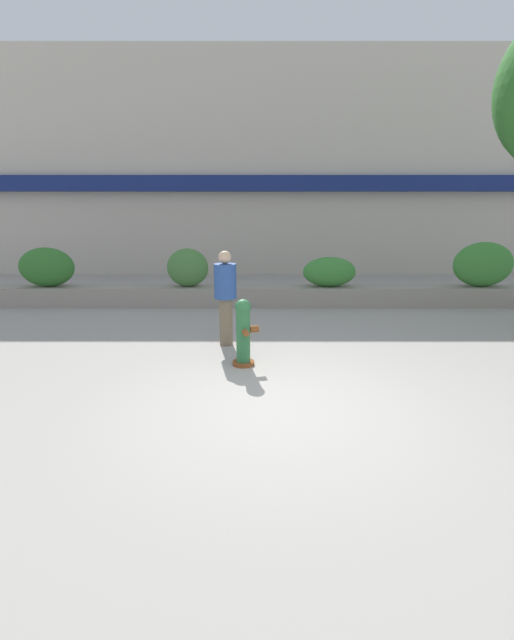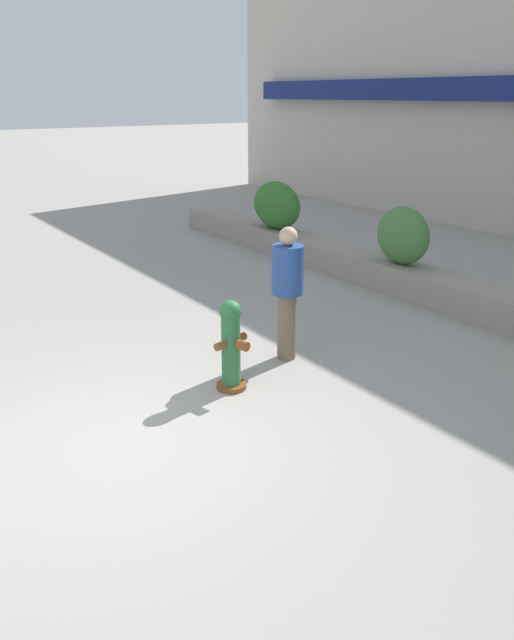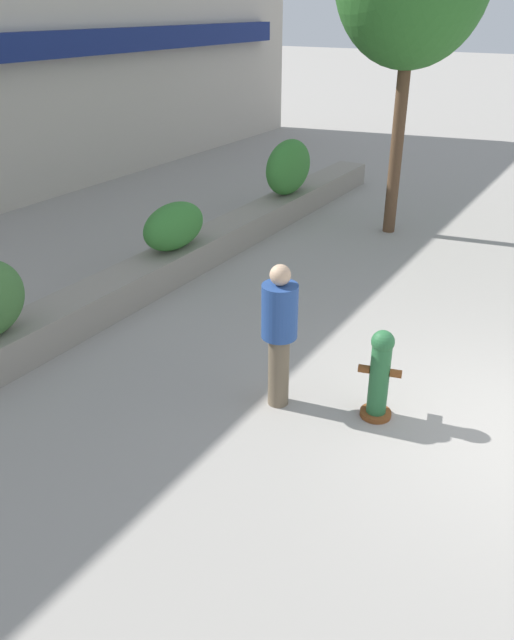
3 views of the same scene
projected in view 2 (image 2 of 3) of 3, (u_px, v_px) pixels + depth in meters
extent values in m
plane|color=#9E9991|center=(125.00, 447.00, 6.09)|extent=(120.00, 120.00, 0.00)
cube|color=gray|center=(503.00, 309.00, 9.21)|extent=(18.00, 0.70, 0.50)
ellipsoid|color=#2D6B28|center=(277.00, 205.00, 13.35)|extent=(1.42, 0.66, 1.00)
ellipsoid|color=#427538|center=(403.00, 236.00, 10.55)|extent=(1.06, 0.59, 0.98)
cylinder|color=brown|center=(232.00, 386.00, 7.30)|extent=(0.43, 0.43, 0.06)
cylinder|color=#286638|center=(231.00, 350.00, 7.15)|extent=(0.27, 0.27, 0.85)
sphere|color=#286638|center=(230.00, 311.00, 6.99)|extent=(0.25, 0.25, 0.25)
cylinder|color=brown|center=(243.00, 345.00, 7.00)|extent=(0.16, 0.14, 0.11)
cylinder|color=brown|center=(220.00, 346.00, 6.99)|extent=(0.12, 0.14, 0.09)
cylinder|color=brown|center=(241.00, 337.00, 7.23)|extent=(0.12, 0.14, 0.09)
cylinder|color=brown|center=(287.00, 326.00, 8.00)|extent=(0.34, 0.34, 0.88)
cylinder|color=#26478C|center=(288.00, 270.00, 7.75)|extent=(0.56, 0.56, 0.62)
sphere|color=#D6AD89|center=(288.00, 236.00, 7.60)|extent=(0.23, 0.23, 0.23)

